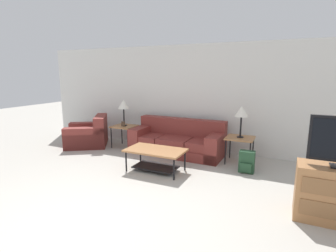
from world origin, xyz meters
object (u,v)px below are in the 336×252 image
object	(u,v)px
couch	(177,141)
side_table_left	(124,128)
armchair	(89,135)
table_lamp_left	(124,105)
table_lamp_right	(242,112)
side_table_right	(240,140)
backpack	(247,162)
coffee_table	(156,155)

from	to	relation	value
couch	side_table_left	distance (m)	1.50
couch	armchair	distance (m)	2.47
side_table_left	table_lamp_left	size ratio (longest dim) A/B	0.87
couch	table_lamp_right	distance (m)	1.69
side_table_right	table_lamp_right	bearing A→B (deg)	0.00
side_table_right	table_lamp_right	xyz separation A→B (m)	(0.00, 0.00, 0.59)
side_table_right	armchair	bearing A→B (deg)	-175.91
armchair	table_lamp_right	bearing A→B (deg)	4.09
table_lamp_right	backpack	distance (m)	1.06
couch	backpack	world-z (taller)	couch
table_lamp_right	table_lamp_left	bearing A→B (deg)	180.00
backpack	side_table_right	bearing A→B (deg)	114.58
armchair	side_table_right	distance (m)	3.94
couch	side_table_left	xyz separation A→B (m)	(-1.48, -0.06, 0.22)
coffee_table	backpack	xyz separation A→B (m)	(1.65, 0.67, -0.12)
armchair	table_lamp_right	xyz separation A→B (m)	(3.92, 0.28, 0.83)
armchair	side_table_right	bearing A→B (deg)	4.09
coffee_table	side_table_left	xyz separation A→B (m)	(-1.54, 1.19, 0.19)
coffee_table	backpack	distance (m)	1.79
coffee_table	table_lamp_left	distance (m)	2.10
backpack	table_lamp_left	bearing A→B (deg)	170.87
couch	armchair	bearing A→B (deg)	-172.12
armchair	backpack	size ratio (longest dim) A/B	3.22
table_lamp_right	side_table_left	bearing A→B (deg)	180.00
table_lamp_left	side_table_right	bearing A→B (deg)	0.00
couch	table_lamp_right	bearing A→B (deg)	-2.23
armchair	table_lamp_right	distance (m)	4.02
couch	side_table_right	xyz separation A→B (m)	(1.48, -0.06, 0.22)
backpack	table_lamp_right	bearing A→B (deg)	114.58
side_table_right	coffee_table	bearing A→B (deg)	-140.05
side_table_right	table_lamp_left	size ratio (longest dim) A/B	0.87
side_table_left	backpack	size ratio (longest dim) A/B	1.34
table_lamp_left	backpack	distance (m)	3.36
backpack	coffee_table	bearing A→B (deg)	-157.81
couch	side_table_left	size ratio (longest dim) A/B	3.82
couch	coffee_table	xyz separation A→B (m)	(0.06, -1.24, 0.03)
coffee_table	table_lamp_left	bearing A→B (deg)	142.42
couch	coffee_table	distance (m)	1.25
table_lamp_left	coffee_table	bearing A→B (deg)	-37.58
armchair	side_table_right	xyz separation A→B (m)	(3.92, 0.28, 0.23)
armchair	couch	bearing A→B (deg)	7.88
armchair	table_lamp_left	distance (m)	1.30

